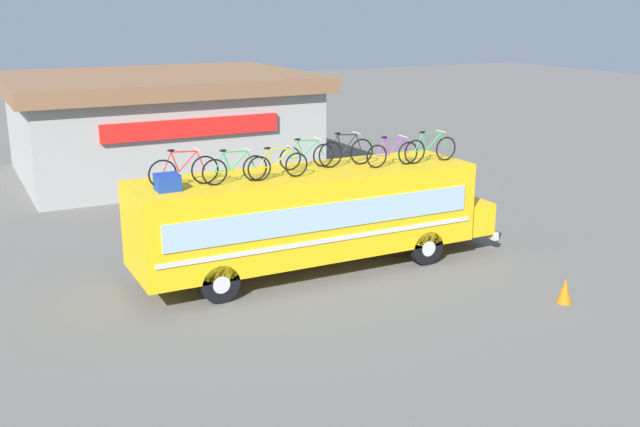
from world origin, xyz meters
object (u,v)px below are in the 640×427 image
at_px(rooftop_bicycle_5, 346,152).
at_px(rooftop_bicycle_7, 430,149).
at_px(rooftop_bicycle_3, 278,165).
at_px(bus, 313,213).
at_px(luggage_bag_1, 167,182).
at_px(rooftop_bicycle_1, 184,171).
at_px(rooftop_bicycle_4, 307,156).
at_px(rooftop_bicycle_6, 392,153).
at_px(rooftop_bicycle_2, 235,169).
at_px(traffic_cone, 565,291).

height_order(rooftop_bicycle_5, rooftop_bicycle_7, rooftop_bicycle_5).
bearing_deg(rooftop_bicycle_7, rooftop_bicycle_3, 179.62).
bearing_deg(rooftop_bicycle_5, bus, -170.75).
bearing_deg(luggage_bag_1, rooftop_bicycle_7, -0.88).
height_order(bus, rooftop_bicycle_1, rooftop_bicycle_1).
distance_m(bus, rooftop_bicycle_4, 1.60).
relative_size(bus, rooftop_bicycle_3, 6.23).
bearing_deg(rooftop_bicycle_6, rooftop_bicycle_2, 179.13).
distance_m(luggage_bag_1, rooftop_bicycle_3, 2.92).
bearing_deg(rooftop_bicycle_6, rooftop_bicycle_5, 152.19).
distance_m(luggage_bag_1, rooftop_bicycle_4, 4.22).
bearing_deg(bus, rooftop_bicycle_7, -7.05).
relative_size(bus, rooftop_bicycle_6, 6.29).
xyz_separation_m(rooftop_bicycle_3, traffic_cone, (5.69, -4.71, -2.86)).
relative_size(rooftop_bicycle_2, rooftop_bicycle_7, 0.99).
height_order(bus, luggage_bag_1, luggage_bag_1).
height_order(luggage_bag_1, rooftop_bicycle_6, rooftop_bicycle_6).
xyz_separation_m(rooftop_bicycle_1, rooftop_bicycle_2, (1.25, -0.26, -0.02)).
bearing_deg(traffic_cone, bus, 131.16).
bearing_deg(traffic_cone, rooftop_bicycle_3, 140.38).
bearing_deg(rooftop_bicycle_2, rooftop_bicycle_4, 17.40).
height_order(rooftop_bicycle_3, rooftop_bicycle_4, rooftop_bicycle_4).
distance_m(bus, rooftop_bicycle_2, 2.86).
bearing_deg(rooftop_bicycle_1, traffic_cone, -31.85).
distance_m(rooftop_bicycle_1, rooftop_bicycle_2, 1.28).
distance_m(luggage_bag_1, rooftop_bicycle_6, 6.43).
xyz_separation_m(bus, traffic_cone, (4.48, -5.12, -1.32)).
distance_m(bus, rooftop_bicycle_1, 3.96).
xyz_separation_m(rooftop_bicycle_6, traffic_cone, (2.18, -4.70, -2.86)).
bearing_deg(rooftop_bicycle_5, rooftop_bicycle_6, -27.81).
relative_size(rooftop_bicycle_5, traffic_cone, 2.73).
bearing_deg(rooftop_bicycle_2, rooftop_bicycle_1, 168.10).
height_order(bus, rooftop_bicycle_6, rooftop_bicycle_6).
bearing_deg(rooftop_bicycle_7, luggage_bag_1, 179.12).
bearing_deg(rooftop_bicycle_7, rooftop_bicycle_1, 177.16).
relative_size(bus, rooftop_bicycle_4, 6.35).
distance_m(bus, rooftop_bicycle_3, 2.01).
xyz_separation_m(rooftop_bicycle_2, rooftop_bicycle_6, (4.68, -0.07, -0.01)).
height_order(luggage_bag_1, rooftop_bicycle_3, rooftop_bicycle_3).
xyz_separation_m(rooftop_bicycle_2, rooftop_bicycle_4, (2.41, 0.75, -0.01)).
height_order(rooftop_bicycle_5, rooftop_bicycle_6, rooftop_bicycle_5).
distance_m(luggage_bag_1, traffic_cone, 10.21).
bearing_deg(rooftop_bicycle_6, rooftop_bicycle_1, 176.77).
bearing_deg(rooftop_bicycle_3, rooftop_bicycle_1, 172.32).
distance_m(luggage_bag_1, rooftop_bicycle_7, 7.71).
relative_size(rooftop_bicycle_2, rooftop_bicycle_3, 1.03).
height_order(luggage_bag_1, traffic_cone, luggage_bag_1).
bearing_deg(rooftop_bicycle_1, rooftop_bicycle_2, -11.90).
bearing_deg(traffic_cone, rooftop_bicycle_1, 148.15).
distance_m(bus, rooftop_bicycle_6, 2.80).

